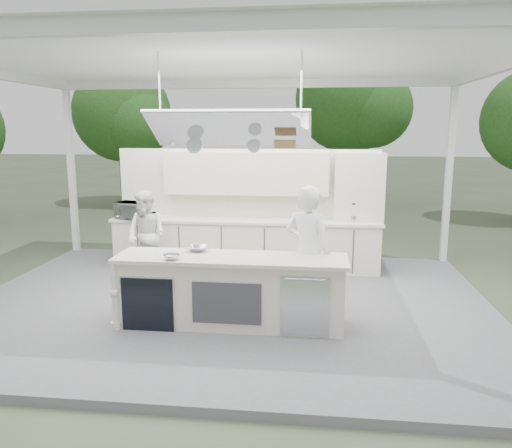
# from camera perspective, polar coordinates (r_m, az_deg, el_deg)

# --- Properties ---
(ground) EXTENTS (90.00, 90.00, 0.00)m
(ground) POSITION_cam_1_polar(r_m,az_deg,el_deg) (7.87, -3.17, -9.60)
(ground) COLOR #47553A
(ground) RESTS_ON ground
(stage_deck) EXTENTS (8.00, 6.00, 0.12)m
(stage_deck) POSITION_cam_1_polar(r_m,az_deg,el_deg) (7.85, -3.17, -9.19)
(stage_deck) COLOR #5D5D62
(stage_deck) RESTS_ON ground
(tent) EXTENTS (8.20, 6.20, 3.86)m
(tent) POSITION_cam_1_polar(r_m,az_deg,el_deg) (7.43, -3.48, 18.28)
(tent) COLOR white
(tent) RESTS_ON ground
(demo_island) EXTENTS (3.10, 0.79, 0.95)m
(demo_island) POSITION_cam_1_polar(r_m,az_deg,el_deg) (6.80, -3.06, -7.62)
(demo_island) COLOR beige
(demo_island) RESTS_ON stage_deck
(back_counter) EXTENTS (5.08, 0.72, 0.95)m
(back_counter) POSITION_cam_1_polar(r_m,az_deg,el_deg) (9.50, -1.24, -2.23)
(back_counter) COLOR beige
(back_counter) RESTS_ON stage_deck
(back_wall_unit) EXTENTS (5.05, 0.48, 2.25)m
(back_wall_unit) POSITION_cam_1_polar(r_m,az_deg,el_deg) (9.49, 1.58, 3.74)
(back_wall_unit) COLOR beige
(back_wall_unit) RESTS_ON stage_deck
(tree_cluster) EXTENTS (19.55, 9.40, 5.85)m
(tree_cluster) POSITION_cam_1_polar(r_m,az_deg,el_deg) (17.11, 1.93, 12.64)
(tree_cluster) COLOR brown
(tree_cluster) RESTS_ON ground
(head_chef) EXTENTS (0.81, 0.69, 1.88)m
(head_chef) POSITION_cam_1_polar(r_m,az_deg,el_deg) (6.94, 5.93, -3.28)
(head_chef) COLOR white
(head_chef) RESTS_ON stage_deck
(sous_chef) EXTENTS (0.94, 0.85, 1.58)m
(sous_chef) POSITION_cam_1_polar(r_m,az_deg,el_deg) (8.91, -12.42, -1.30)
(sous_chef) COLOR silver
(sous_chef) RESTS_ON stage_deck
(toaster_oven) EXTENTS (0.66, 0.53, 0.32)m
(toaster_oven) POSITION_cam_1_polar(r_m,az_deg,el_deg) (9.71, -13.99, 1.53)
(toaster_oven) COLOR silver
(toaster_oven) RESTS_ON back_counter
(bowl_large) EXTENTS (0.29, 0.29, 0.07)m
(bowl_large) POSITION_cam_1_polar(r_m,az_deg,el_deg) (7.00, -6.69, -2.79)
(bowl_large) COLOR #B9BCC0
(bowl_large) RESTS_ON demo_island
(bowl_small) EXTENTS (0.23, 0.23, 0.07)m
(bowl_small) POSITION_cam_1_polar(r_m,az_deg,el_deg) (6.59, -9.62, -3.74)
(bowl_small) COLOR silver
(bowl_small) RESTS_ON demo_island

